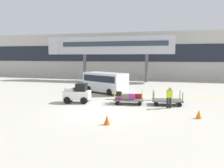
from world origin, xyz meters
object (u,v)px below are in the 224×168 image
at_px(baggage_handler, 169,97).
at_px(safety_cone_near, 199,114).
at_px(shuttle_van, 105,81).
at_px(safety_cone_far, 107,120).
at_px(baggage_cart_lead, 127,98).
at_px(baggage_tug, 78,94).
at_px(baggage_cart_middle, 167,101).

bearing_deg(baggage_handler, safety_cone_near, -53.05).
relative_size(shuttle_van, safety_cone_far, 9.33).
height_order(baggage_handler, safety_cone_near, baggage_handler).
distance_m(baggage_handler, safety_cone_near, 3.10).
bearing_deg(safety_cone_near, baggage_cart_lead, 147.74).
bearing_deg(baggage_handler, baggage_cart_lead, 166.56).
relative_size(baggage_cart_lead, safety_cone_far, 5.59).
bearing_deg(baggage_cart_lead, shuttle_van, 124.12).
bearing_deg(baggage_tug, shuttle_van, 83.22).
xyz_separation_m(baggage_cart_middle, shuttle_van, (-6.43, 4.54, 0.89)).
xyz_separation_m(baggage_tug, shuttle_van, (0.66, 5.54, 0.48)).
bearing_deg(shuttle_van, safety_cone_far, -72.57).
relative_size(baggage_handler, safety_cone_near, 2.84).
bearing_deg(baggage_cart_lead, baggage_cart_middle, 8.02).
relative_size(safety_cone_near, safety_cone_far, 1.00).
xyz_separation_m(baggage_cart_middle, safety_cone_far, (-3.01, -6.36, -0.07)).
xyz_separation_m(baggage_cart_lead, safety_cone_near, (5.08, -3.21, -0.23)).
distance_m(shuttle_van, safety_cone_far, 11.46).
relative_size(baggage_tug, baggage_cart_middle, 0.73).
distance_m(shuttle_van, safety_cone_near, 11.79).
distance_m(baggage_cart_middle, safety_cone_far, 7.03).
bearing_deg(baggage_cart_lead, baggage_handler, -13.44).
relative_size(baggage_cart_middle, shuttle_van, 0.60).
relative_size(baggage_cart_lead, safety_cone_near, 5.59).
bearing_deg(baggage_cart_middle, baggage_cart_lead, -171.98).
relative_size(baggage_tug, safety_cone_near, 4.06).
bearing_deg(baggage_handler, safety_cone_far, -121.83).
height_order(baggage_tug, safety_cone_far, baggage_tug).
xyz_separation_m(baggage_tug, safety_cone_far, (4.08, -5.35, -0.48)).
distance_m(baggage_handler, safety_cone_far, 6.09).
bearing_deg(baggage_tug, baggage_handler, -1.60).
height_order(baggage_cart_middle, baggage_handler, baggage_handler).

